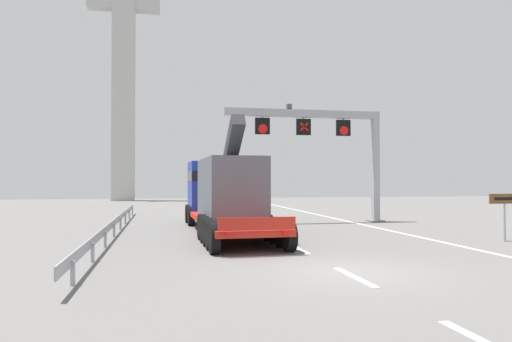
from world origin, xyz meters
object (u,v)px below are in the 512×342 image
Objects in this scene: heavy_haul_truck_red at (222,192)px; tourist_info_sign_brown at (505,205)px; overhead_lane_gantry at (326,134)px; bridge_pylon_distant at (124,40)px.

heavy_haul_truck_red is 7.08× the size of tourist_info_sign_brown.
tourist_info_sign_brown is (4.41, -9.84, -3.89)m from overhead_lane_gantry.
overhead_lane_gantry is 0.71× the size of heavy_haul_truck_red.
tourist_info_sign_brown is (11.28, -6.17, -0.47)m from heavy_haul_truck_red.
bridge_pylon_distant is (-7.84, 38.31, 18.54)m from heavy_haul_truck_red.
heavy_haul_truck_red reaches higher than tourist_info_sign_brown.
bridge_pylon_distant reaches higher than tourist_info_sign_brown.
heavy_haul_truck_red is at bearing -78.44° from bridge_pylon_distant.
heavy_haul_truck_red is 0.35× the size of bridge_pylon_distant.
heavy_haul_truck_red is 12.86m from tourist_info_sign_brown.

